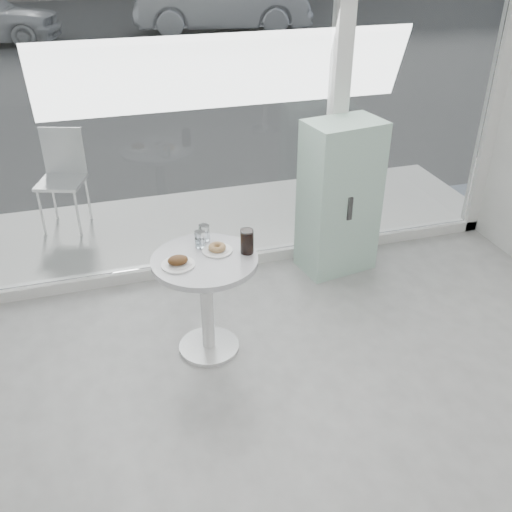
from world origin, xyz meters
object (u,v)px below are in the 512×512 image
object	(u,v)px
water_tumbler_b	(204,234)
plate_fritter	(178,262)
main_table	(206,286)
patio_chair	(62,173)
mint_cabinet	(339,198)
car_silver	(221,2)
water_tumbler_a	(200,240)
plate_donut	(217,249)
cola_glass	(247,242)

from	to	relation	value
water_tumbler_b	plate_fritter	bearing A→B (deg)	-129.60
main_table	water_tumbler_b	distance (m)	0.37
patio_chair	plate_fritter	xyz separation A→B (m)	(0.75, -2.32, 0.20)
mint_cabinet	car_silver	xyz separation A→B (m)	(1.97, 12.40, 0.11)
mint_cabinet	water_tumbler_a	size ratio (longest dim) A/B	11.23
patio_chair	car_silver	xyz separation A→B (m)	(4.25, 10.93, 0.19)
main_table	car_silver	bearing A→B (deg)	75.91
main_table	plate_fritter	world-z (taller)	plate_fritter
water_tumbler_b	car_silver	bearing A→B (deg)	75.87
mint_cabinet	water_tumbler_b	world-z (taller)	mint_cabinet
water_tumbler_b	patio_chair	bearing A→B (deg)	115.75
patio_chair	plate_fritter	size ratio (longest dim) A/B	4.33
car_silver	plate_fritter	size ratio (longest dim) A/B	21.43
plate_donut	cola_glass	world-z (taller)	cola_glass
water_tumbler_a	plate_fritter	bearing A→B (deg)	-133.25
main_table	mint_cabinet	world-z (taller)	mint_cabinet
car_silver	plate_donut	world-z (taller)	car_silver
main_table	water_tumbler_a	distance (m)	0.32
patio_chair	cola_glass	distance (m)	2.61
car_silver	plate_fritter	distance (m)	13.71
plate_fritter	cola_glass	world-z (taller)	cola_glass
patio_chair	plate_donut	world-z (taller)	patio_chair
main_table	car_silver	size ratio (longest dim) A/B	0.16
water_tumbler_b	cola_glass	size ratio (longest dim) A/B	0.69
main_table	plate_fritter	xyz separation A→B (m)	(-0.18, -0.04, 0.25)
car_silver	plate_donut	size ratio (longest dim) A/B	22.95
mint_cabinet	water_tumbler_a	xyz separation A→B (m)	(-1.34, -0.66, 0.15)
water_tumbler_b	main_table	bearing A→B (deg)	-102.36
patio_chair	water_tumbler_a	bearing A→B (deg)	-47.66
main_table	water_tumbler_b	bearing A→B (deg)	77.64
main_table	mint_cabinet	size ratio (longest dim) A/B	0.57
patio_chair	car_silver	world-z (taller)	car_silver
plate_fritter	plate_donut	world-z (taller)	plate_fritter
plate_donut	water_tumbler_a	distance (m)	0.14
water_tumbler_a	car_silver	bearing A→B (deg)	75.77
mint_cabinet	plate_donut	xyz separation A→B (m)	(-1.24, -0.75, 0.12)
main_table	patio_chair	world-z (taller)	patio_chair
car_silver	plate_fritter	world-z (taller)	car_silver
plate_donut	car_silver	bearing A→B (deg)	76.26
mint_cabinet	main_table	bearing A→B (deg)	-158.15
water_tumbler_a	cola_glass	distance (m)	0.33
mint_cabinet	cola_glass	bearing A→B (deg)	-151.27
plate_fritter	plate_donut	xyz separation A→B (m)	(0.28, 0.10, -0.01)
main_table	plate_donut	bearing A→B (deg)	32.25
main_table	car_silver	xyz separation A→B (m)	(3.32, 13.22, 0.23)
mint_cabinet	car_silver	world-z (taller)	car_silver
car_silver	plate_donut	bearing A→B (deg)	174.10
water_tumbler_b	cola_glass	bearing A→B (deg)	-46.49
patio_chair	car_silver	bearing A→B (deg)	87.31
main_table	water_tumbler_b	xyz separation A→B (m)	(0.05, 0.24, 0.27)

